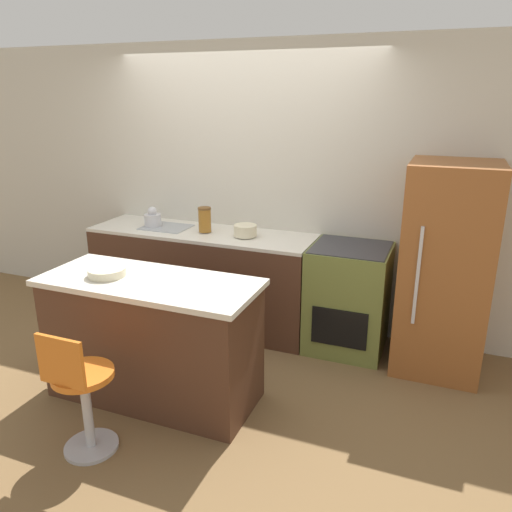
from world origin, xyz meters
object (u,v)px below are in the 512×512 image
oven_range (348,298)px  kettle (153,218)px  refrigerator (445,269)px  mixing_bowl (245,230)px  stool_chair (82,395)px

oven_range → kettle: (-1.91, -0.02, 0.54)m
oven_range → refrigerator: bearing=-2.3°
refrigerator → mixing_bowl: bearing=179.6°
refrigerator → mixing_bowl: 1.70m
stool_chair → kettle: kettle is taller
refrigerator → stool_chair: size_ratio=1.95×
refrigerator → kettle: refrigerator is taller
mixing_bowl → kettle: bearing=180.0°
refrigerator → mixing_bowl: refrigerator is taller
mixing_bowl → refrigerator: bearing=-0.4°
oven_range → kettle: 1.99m
oven_range → mixing_bowl: (-0.95, -0.02, 0.52)m
kettle → mixing_bowl: size_ratio=0.92×
kettle → mixing_bowl: bearing=0.0°
refrigerator → mixing_bowl: (-1.70, 0.01, 0.14)m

